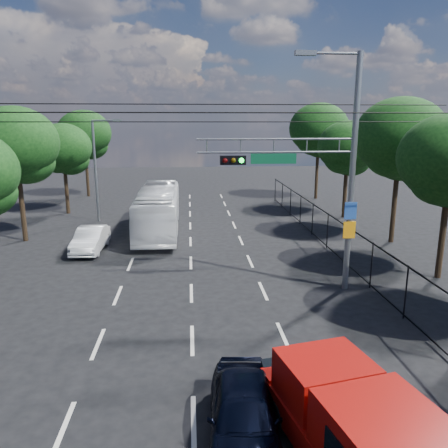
{
  "coord_description": "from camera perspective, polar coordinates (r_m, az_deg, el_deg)",
  "views": [
    {
      "loc": [
        0.01,
        -8.96,
        6.9
      ],
      "look_at": [
        1.39,
        8.47,
        2.8
      ],
      "focal_mm": 35.0,
      "sensor_mm": 36.0,
      "label": 1
    }
  ],
  "objects": [
    {
      "name": "white_bus",
      "position": [
        28.14,
        -8.55,
        1.86
      ],
      "size": [
        2.5,
        10.35,
        2.88
      ],
      "primitive_type": "imported",
      "rotation": [
        0.0,
        0.0,
        0.01
      ],
      "color": "white",
      "rests_on": "ground"
    },
    {
      "name": "tree_left_d",
      "position": [
        35.32,
        -20.2,
        8.86
      ],
      "size": [
        4.2,
        4.2,
        6.83
      ],
      "color": "black",
      "rests_on": "ground"
    },
    {
      "name": "ground",
      "position": [
        11.31,
        -3.99,
        -24.44
      ],
      "size": [
        120.0,
        120.0,
        0.0
      ],
      "primitive_type": "plane",
      "color": "black",
      "rests_on": "ground"
    },
    {
      "name": "fence_right",
      "position": [
        23.21,
        14.72,
        -1.89
      ],
      "size": [
        0.06,
        34.03,
        2.0
      ],
      "color": "black",
      "rests_on": "ground"
    },
    {
      "name": "utility_wires",
      "position": [
        17.79,
        -4.71,
        14.23
      ],
      "size": [
        22.0,
        5.04,
        0.74
      ],
      "color": "black",
      "rests_on": "ground"
    },
    {
      "name": "white_van",
      "position": [
        24.92,
        -17.04,
        -1.92
      ],
      "size": [
        1.5,
        4.0,
        1.3
      ],
      "primitive_type": "imported",
      "rotation": [
        0.0,
        0.0,
        -0.03
      ],
      "color": "silver",
      "rests_on": "ground"
    },
    {
      "name": "tree_left_c",
      "position": [
        27.81,
        -25.47,
        8.84
      ],
      "size": [
        4.8,
        4.8,
        7.8
      ],
      "color": "black",
      "rests_on": "ground"
    },
    {
      "name": "signal_mast",
      "position": [
        17.83,
        12.81,
        7.54
      ],
      "size": [
        6.43,
        0.39,
        9.5
      ],
      "color": "slate",
      "rests_on": "ground"
    },
    {
      "name": "lane_markings",
      "position": [
        23.97,
        -4.38,
        -3.56
      ],
      "size": [
        6.12,
        38.0,
        0.01
      ],
      "color": "beige",
      "rests_on": "ground"
    },
    {
      "name": "tree_left_e",
      "position": [
        43.08,
        -17.72,
        10.77
      ],
      "size": [
        4.92,
        4.92,
        7.99
      ],
      "color": "black",
      "rests_on": "ground"
    },
    {
      "name": "streetlight_left",
      "position": [
        31.74,
        -16.18,
        7.33
      ],
      "size": [
        2.09,
        0.22,
        7.08
      ],
      "color": "slate",
      "rests_on": "ground"
    },
    {
      "name": "red_pickup",
      "position": [
        9.69,
        17.09,
        -24.41
      ],
      "size": [
        3.02,
        5.68,
        2.01
      ],
      "color": "black",
      "rests_on": "ground"
    },
    {
      "name": "tree_right_d",
      "position": [
        33.08,
        15.85,
        9.16
      ],
      "size": [
        4.32,
        4.32,
        7.02
      ],
      "color": "black",
      "rests_on": "ground"
    },
    {
      "name": "navy_hatchback",
      "position": [
        10.44,
        2.61,
        -23.51
      ],
      "size": [
        1.9,
        4.02,
        1.33
      ],
      "primitive_type": "imported",
      "rotation": [
        0.0,
        0.0,
        -0.09
      ],
      "color": "black",
      "rests_on": "ground"
    },
    {
      "name": "tree_right_c",
      "position": [
        26.76,
        21.99,
        9.76
      ],
      "size": [
        5.1,
        5.1,
        8.29
      ],
      "color": "black",
      "rests_on": "ground"
    },
    {
      "name": "tree_right_e",
      "position": [
        40.69,
        12.29,
        11.55
      ],
      "size": [
        5.28,
        5.28,
        8.58
      ],
      "color": "black",
      "rests_on": "ground"
    }
  ]
}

